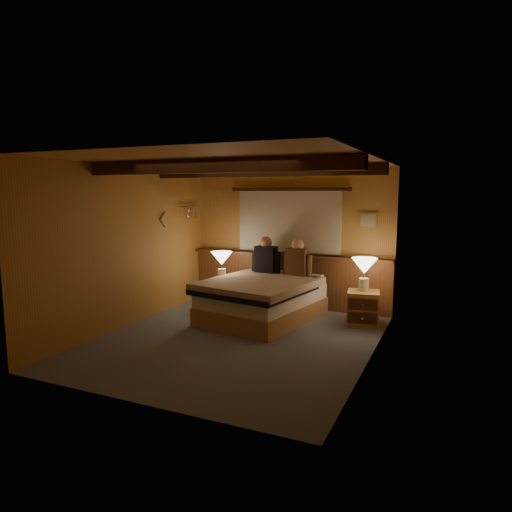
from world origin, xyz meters
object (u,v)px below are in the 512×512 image
Objects in this scene: bed at (262,299)px; lamp_left at (222,260)px; lamp_right at (364,268)px; person_left at (266,258)px; duffel_bag at (219,304)px; nightstand_left at (225,295)px; person_right at (298,260)px; nightstand_right at (363,308)px.

lamp_left is at bearing 171.14° from bed.
bed is 4.50× the size of lamp_left.
lamp_right reaches higher than bed.
duffel_bag is at bearing -133.76° from person_left.
nightstand_left is 0.60m from lamp_left.
person_left is 0.58m from person_right.
person_left is (-1.69, 0.19, 0.03)m from lamp_right.
person_left is at bearing 162.95° from nightstand_right.
person_left is at bearing 173.59° from lamp_right.
nightstand_left is 0.87× the size of person_right.
duffel_bag is (-2.31, -0.32, -0.10)m from nightstand_right.
nightstand_left is 2.40m from lamp_right.
bed is at bearing -29.47° from nightstand_left.
person_right is (0.38, 0.59, 0.56)m from bed.
bed is 0.88m from nightstand_left.
person_right is (1.26, 0.29, 0.03)m from lamp_left.
lamp_right reaches higher than nightstand_right.
person_left is at bearing -175.36° from person_right.
lamp_left is 0.75× the size of person_right.
person_left is (0.63, 0.33, 0.64)m from nightstand_left.
bed is 3.35× the size of person_right.
person_right is at bearing 172.21° from lamp_right.
lamp_left is at bearing -158.58° from person_right.
person_right is (-1.12, 0.15, 0.03)m from lamp_right.
person_left reaches higher than bed.
person_right reaches higher than lamp_right.
nightstand_left is 1.09× the size of lamp_right.
lamp_right is at bearing -2.89° from person_left.
nightstand_right is 1.31m from person_right.
duffel_bag is (0.07, -0.23, -0.70)m from lamp_left.
person_left is at bearing 117.41° from bed.
person_right reaches higher than duffel_bag.
lamp_left reaches higher than duffel_bag.
nightstand_right is 1.05× the size of lamp_right.
lamp_left is (-0.05, 0.00, 0.60)m from nightstand_left.
bed is 1.06m from lamp_left.
bed is 0.83m from duffel_bag.
person_right is at bearing 160.76° from nightstand_right.
lamp_right is at bearing 0.56° from person_right.
lamp_left is 0.73× the size of person_left.
duffel_bag is at bearing -170.88° from lamp_right.
lamp_left is 0.75m from duffel_bag.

